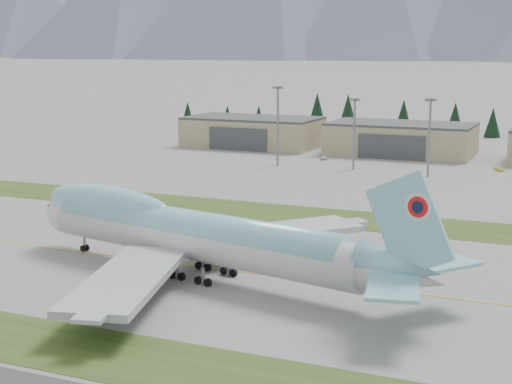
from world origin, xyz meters
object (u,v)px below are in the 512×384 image
at_px(hangar_center, 401,139).
at_px(service_vehicle_b, 499,171).
at_px(hangar_left, 253,132).
at_px(service_vehicle_a, 324,160).
at_px(boeing_747_freighter, 194,234).

bearing_deg(hangar_center, service_vehicle_b, -34.07).
bearing_deg(hangar_left, hangar_center, 0.00).
bearing_deg(service_vehicle_a, hangar_center, 52.96).
relative_size(service_vehicle_a, service_vehicle_b, 1.11).
xyz_separation_m(boeing_747_freighter, service_vehicle_a, (-23.45, 132.66, -6.85)).
relative_size(hangar_left, hangar_center, 1.00).
xyz_separation_m(service_vehicle_a, service_vehicle_b, (54.98, -1.66, 0.00)).
height_order(hangar_center, service_vehicle_a, hangar_center).
distance_m(boeing_747_freighter, service_vehicle_a, 134.89).
distance_m(hangar_left, service_vehicle_a, 41.98).
relative_size(boeing_747_freighter, service_vehicle_b, 23.55).
relative_size(hangar_left, service_vehicle_a, 12.86).
bearing_deg(hangar_left, service_vehicle_a, -32.16).
xyz_separation_m(boeing_747_freighter, service_vehicle_b, (31.53, 131.01, -6.85)).
bearing_deg(hangar_center, service_vehicle_a, -131.72).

